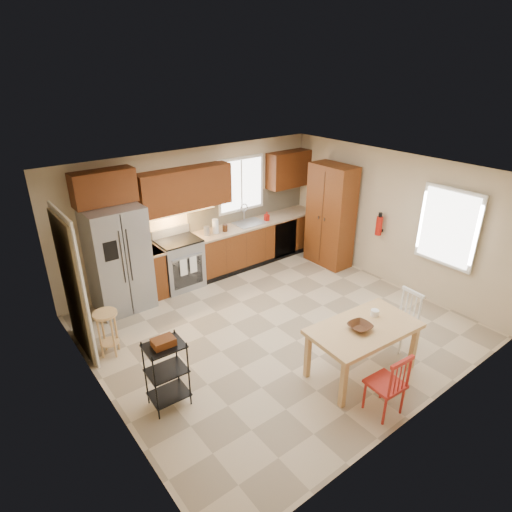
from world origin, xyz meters
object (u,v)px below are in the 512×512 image
Objects in this scene: fire_extinguisher at (379,226)px; bar_stool at (108,333)px; pantry at (331,216)px; dining_table at (361,350)px; range_stove at (180,264)px; table_jar at (375,314)px; chair_red at (386,383)px; utility_cart at (167,374)px; chair_white at (401,320)px; refrigerator at (118,259)px; soap_bottle at (267,216)px; table_bowl at (360,330)px.

fire_extinguisher reaches higher than bar_stool.
dining_table is at bearing -129.03° from pantry.
bar_stool is (-1.84, -1.23, -0.11)m from range_stove.
dining_table is 12.29× the size of table_jar.
bar_stool is (-5.02, 0.80, -0.75)m from fire_extinguisher.
chair_red is 0.93× the size of utility_cart.
bar_stool is (-2.24, 3.15, -0.08)m from chair_red.
range_stove is 3.81m from table_jar.
fire_extinguisher is 0.41× the size of chair_white.
refrigerator is at bearing 82.12° from utility_cart.
bar_stool is at bearing -177.07° from pantry.
soap_bottle is 1.31m from pantry.
chair_white is (-0.33, -3.60, -0.56)m from soap_bottle.
utility_cart is (-2.70, 0.96, -0.29)m from table_jar.
soap_bottle reaches higher than chair_red.
chair_white reaches higher than dining_table.
fire_extinguisher is at bearing -24.52° from refrigerator.
table_bowl is (-1.37, -3.65, -0.26)m from soap_bottle.
chair_red is 2.90× the size of table_bowl.
bar_stool is at bearing 100.75° from utility_cart.
soap_bottle is at bearing 75.03° from table_jar.
pantry reaches higher than bar_stool.
bar_stool is (-2.92, 2.41, -0.41)m from table_jar.
table_jar is (-0.62, 0.04, 0.33)m from chair_white.
fire_extinguisher is at bearing -32.62° from range_stove.
soap_bottle is 0.63× the size of table_bowl.
utility_cart is at bearing -100.17° from refrigerator.
dining_table is 0.52m from table_jar.
utility_cart is at bearing -144.59° from soap_bottle.
range_stove is 3.80m from table_bowl.
utility_cart is at bearing -159.77° from pantry.
refrigerator is 3.18m from soap_bottle.
pantry is (0.95, -0.90, 0.05)m from soap_bottle.
refrigerator is 1.47m from bar_stool.
table_bowl is at bearing -79.95° from range_stove.
table_jar is at bearing -58.06° from refrigerator.
dining_table is at bearing -109.29° from soap_bottle.
refrigerator is at bearing 113.66° from chair_red.
soap_bottle is 0.13× the size of dining_table.
chair_red is at bearing 122.17° from chair_white.
table_jar is at bearing -125.62° from pantry.
table_jar is at bearing -46.98° from bar_stool.
pantry is 4.94m from utility_cart.
refrigerator reaches higher than fire_extinguisher.
soap_bottle is at bearing -0.45° from refrigerator.
chair_red and chair_white have the same top height.
pantry reaches higher than table_bowl.
utility_cart reaches higher than chair_white.
dining_table is 1.70× the size of chair_red.
table_jar is (0.68, 0.74, 0.33)m from chair_red.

